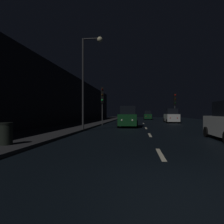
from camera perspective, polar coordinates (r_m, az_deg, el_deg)
The scene contains 11 objects.
ground at distance 28.92m, azimuth 8.84°, elevation -3.20°, with size 27.10×84.00×0.02m, color black.
sidewalk_left at distance 29.64m, azimuth -5.53°, elevation -2.96°, with size 4.40×84.00×0.15m, color #28282B.
building_facade_left at distance 27.03m, azimuth -12.57°, elevation 3.72°, with size 0.80×63.00×6.69m, color black.
lane_centerline at distance 17.43m, azimuth 9.92°, elevation -5.10°, with size 0.16×23.39×0.01m.
traffic_light_far_left at distance 24.48m, azimuth -2.76°, elevation 4.06°, with size 0.34×0.47×4.61m.
traffic_light_far_right at distance 33.46m, azimuth 17.34°, elevation 2.92°, with size 0.37×0.48×4.60m.
streetlamp_overhead at distance 16.95m, azimuth -6.73°, elevation 11.85°, with size 1.70×0.44×7.67m.
trash_bin_curbside at distance 9.57m, azimuth -27.77°, elevation -5.41°, with size 0.55×0.55×0.93m.
car_approaching_headlights at distance 21.24m, azimuth 4.58°, elevation -1.55°, with size 2.01×4.34×2.19m.
car_distant_taillights at distance 45.72m, azimuth 10.04°, elevation -0.98°, with size 1.79×3.88×1.96m.
car_parked_right_far at distance 31.60m, azimuth 16.46°, elevation -1.17°, with size 1.94×4.20×2.12m.
Camera 1 is at (-0.81, -4.37, 1.49)m, focal length 32.36 mm.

